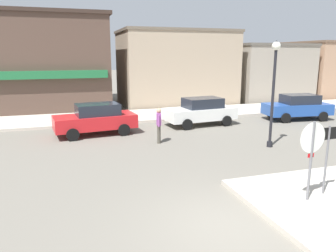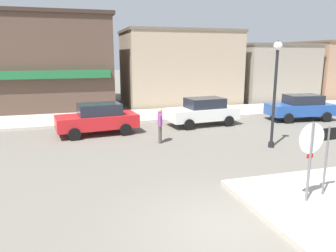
{
  "view_description": "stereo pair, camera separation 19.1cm",
  "coord_description": "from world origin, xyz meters",
  "px_view_note": "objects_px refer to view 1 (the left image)",
  "views": [
    {
      "loc": [
        -3.54,
        -6.24,
        3.97
      ],
      "look_at": [
        -0.12,
        4.5,
        1.5
      ],
      "focal_mm": 35.0,
      "sensor_mm": 36.0,
      "label": 1
    },
    {
      "loc": [
        -3.36,
        -6.3,
        3.97
      ],
      "look_at": [
        -0.12,
        4.5,
        1.5
      ],
      "focal_mm": 35.0,
      "sensor_mm": 36.0,
      "label": 2
    }
  ],
  "objects_px": {
    "stop_sign": "(312,151)",
    "parked_car_nearest": "(96,119)",
    "pedestrian_crossing_near": "(159,124)",
    "parked_car_second": "(201,111)",
    "one_way_sign": "(327,153)",
    "lamp_post": "(274,79)",
    "parked_car_third": "(298,107)"
  },
  "relations": [
    {
      "from": "stop_sign",
      "to": "parked_car_second",
      "type": "height_order",
      "value": "stop_sign"
    },
    {
      "from": "lamp_post",
      "to": "parked_car_second",
      "type": "height_order",
      "value": "lamp_post"
    },
    {
      "from": "parked_car_second",
      "to": "pedestrian_crossing_near",
      "type": "relative_size",
      "value": 2.57
    },
    {
      "from": "parked_car_second",
      "to": "one_way_sign",
      "type": "bearing_deg",
      "value": -93.4
    },
    {
      "from": "stop_sign",
      "to": "parked_car_third",
      "type": "distance_m",
      "value": 12.6
    },
    {
      "from": "stop_sign",
      "to": "parked_car_second",
      "type": "relative_size",
      "value": 0.56
    },
    {
      "from": "stop_sign",
      "to": "lamp_post",
      "type": "distance_m",
      "value": 5.89
    },
    {
      "from": "lamp_post",
      "to": "pedestrian_crossing_near",
      "type": "xyz_separation_m",
      "value": [
        -4.45,
        2.11,
        -2.09
      ]
    },
    {
      "from": "one_way_sign",
      "to": "parked_car_second",
      "type": "relative_size",
      "value": 0.51
    },
    {
      "from": "stop_sign",
      "to": "parked_car_third",
      "type": "relative_size",
      "value": 0.55
    },
    {
      "from": "one_way_sign",
      "to": "parked_car_second",
      "type": "xyz_separation_m",
      "value": [
        0.6,
        10.1,
        -0.52
      ]
    },
    {
      "from": "lamp_post",
      "to": "pedestrian_crossing_near",
      "type": "distance_m",
      "value": 5.35
    },
    {
      "from": "stop_sign",
      "to": "pedestrian_crossing_near",
      "type": "xyz_separation_m",
      "value": [
        -2.04,
        7.29,
        -0.65
      ]
    },
    {
      "from": "parked_car_nearest",
      "to": "parked_car_second",
      "type": "height_order",
      "value": "same"
    },
    {
      "from": "one_way_sign",
      "to": "pedestrian_crossing_near",
      "type": "bearing_deg",
      "value": 111.21
    },
    {
      "from": "stop_sign",
      "to": "one_way_sign",
      "type": "xyz_separation_m",
      "value": [
        0.71,
        0.2,
        -0.19
      ]
    },
    {
      "from": "pedestrian_crossing_near",
      "to": "parked_car_third",
      "type": "bearing_deg",
      "value": 15.46
    },
    {
      "from": "one_way_sign",
      "to": "lamp_post",
      "type": "xyz_separation_m",
      "value": [
        1.69,
        4.98,
        1.63
      ]
    },
    {
      "from": "parked_car_third",
      "to": "pedestrian_crossing_near",
      "type": "bearing_deg",
      "value": -164.54
    },
    {
      "from": "pedestrian_crossing_near",
      "to": "parked_car_nearest",
      "type": "bearing_deg",
      "value": 135.64
    },
    {
      "from": "one_way_sign",
      "to": "parked_car_nearest",
      "type": "height_order",
      "value": "one_way_sign"
    },
    {
      "from": "lamp_post",
      "to": "parked_car_nearest",
      "type": "distance_m",
      "value": 8.68
    },
    {
      "from": "one_way_sign",
      "to": "lamp_post",
      "type": "height_order",
      "value": "lamp_post"
    },
    {
      "from": "parked_car_nearest",
      "to": "parked_car_third",
      "type": "xyz_separation_m",
      "value": [
        12.29,
        0.16,
        0.0
      ]
    },
    {
      "from": "lamp_post",
      "to": "pedestrian_crossing_near",
      "type": "bearing_deg",
      "value": 154.61
    },
    {
      "from": "stop_sign",
      "to": "lamp_post",
      "type": "height_order",
      "value": "lamp_post"
    },
    {
      "from": "lamp_post",
      "to": "parked_car_second",
      "type": "xyz_separation_m",
      "value": [
        -1.09,
        5.12,
        -2.15
      ]
    },
    {
      "from": "parked_car_second",
      "to": "pedestrian_crossing_near",
      "type": "height_order",
      "value": "pedestrian_crossing_near"
    },
    {
      "from": "one_way_sign",
      "to": "parked_car_nearest",
      "type": "xyz_separation_m",
      "value": [
        -5.33,
        9.61,
        -0.52
      ]
    },
    {
      "from": "stop_sign",
      "to": "parked_car_nearest",
      "type": "height_order",
      "value": "stop_sign"
    },
    {
      "from": "lamp_post",
      "to": "pedestrian_crossing_near",
      "type": "relative_size",
      "value": 2.82
    },
    {
      "from": "parked_car_third",
      "to": "parked_car_nearest",
      "type": "bearing_deg",
      "value": -179.23
    }
  ]
}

